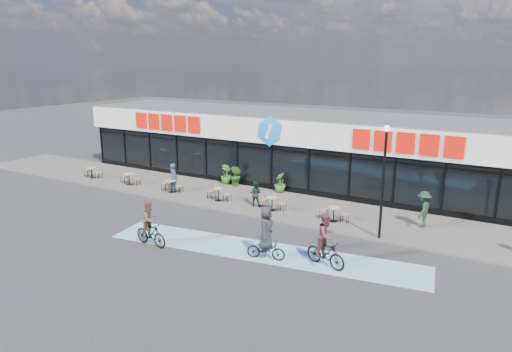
% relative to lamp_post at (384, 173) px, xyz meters
% --- Properties ---
extents(ground, '(120.00, 120.00, 0.00)m').
position_rel_lamp_post_xyz_m(ground, '(-8.06, -2.30, -3.16)').
color(ground, '#28282B').
rests_on(ground, ground).
extents(sidewalk, '(44.00, 5.00, 0.10)m').
position_rel_lamp_post_xyz_m(sidewalk, '(-8.06, 2.20, -3.11)').
color(sidewalk, '#5D5752').
rests_on(sidewalk, ground).
extents(bike_lane, '(14.17, 4.13, 0.01)m').
position_rel_lamp_post_xyz_m(bike_lane, '(-4.06, -3.80, -3.16)').
color(bike_lane, '#69A7C7').
rests_on(bike_lane, ground).
extents(building, '(30.60, 6.57, 4.75)m').
position_rel_lamp_post_xyz_m(building, '(-8.06, 7.63, -0.82)').
color(building, black).
rests_on(building, ground).
extents(lamp_post, '(0.28, 0.28, 5.16)m').
position_rel_lamp_post_xyz_m(lamp_post, '(0.00, 0.00, 0.00)').
color(lamp_post, black).
rests_on(lamp_post, sidewalk).
extents(bistro_set_0, '(1.54, 0.62, 0.90)m').
position_rel_lamp_post_xyz_m(bistro_set_0, '(-20.06, 1.12, -2.61)').
color(bistro_set_0, tan).
rests_on(bistro_set_0, sidewalk).
extents(bistro_set_1, '(1.54, 0.62, 0.90)m').
position_rel_lamp_post_xyz_m(bistro_set_1, '(-16.56, 1.12, -2.61)').
color(bistro_set_1, tan).
rests_on(bistro_set_1, sidewalk).
extents(bistro_set_2, '(1.54, 0.62, 0.90)m').
position_rel_lamp_post_xyz_m(bistro_set_2, '(-13.07, 1.12, -2.61)').
color(bistro_set_2, tan).
rests_on(bistro_set_2, sidewalk).
extents(bistro_set_3, '(1.54, 0.62, 0.90)m').
position_rel_lamp_post_xyz_m(bistro_set_3, '(-9.57, 1.12, -2.61)').
color(bistro_set_3, tan).
rests_on(bistro_set_3, sidewalk).
extents(bistro_set_4, '(1.54, 0.62, 0.90)m').
position_rel_lamp_post_xyz_m(bistro_set_4, '(-6.08, 1.12, -2.61)').
color(bistro_set_4, tan).
rests_on(bistro_set_4, sidewalk).
extents(bistro_set_5, '(1.54, 0.62, 0.90)m').
position_rel_lamp_post_xyz_m(bistro_set_5, '(-2.58, 1.12, -2.61)').
color(bistro_set_5, tan).
rests_on(bistro_set_5, sidewalk).
extents(potted_plant_left, '(0.82, 0.82, 1.26)m').
position_rel_lamp_post_xyz_m(potted_plant_left, '(-11.22, 4.35, -2.43)').
color(potted_plant_left, '#275F1B').
rests_on(potted_plant_left, sidewalk).
extents(potted_plant_mid, '(0.90, 0.82, 1.35)m').
position_rel_lamp_post_xyz_m(potted_plant_mid, '(-10.37, 4.21, -2.39)').
color(potted_plant_mid, '#275016').
rests_on(potted_plant_mid, sidewalk).
extents(potted_plant_right, '(0.93, 0.93, 1.20)m').
position_rel_lamp_post_xyz_m(potted_plant_right, '(-7.28, 4.34, -2.46)').
color(potted_plant_right, '#325C1A').
rests_on(potted_plant_right, sidewalk).
extents(patron_left, '(0.74, 0.60, 1.74)m').
position_rel_lamp_post_xyz_m(patron_left, '(-13.11, 1.36, -2.19)').
color(patron_left, '#2F384A').
rests_on(patron_left, sidewalk).
extents(patron_right, '(0.81, 0.71, 1.43)m').
position_rel_lamp_post_xyz_m(patron_right, '(-7.24, 1.25, -2.35)').
color(patron_right, black).
rests_on(patron_right, sidewalk).
extents(pedestrian_a, '(0.77, 1.21, 1.79)m').
position_rel_lamp_post_xyz_m(pedestrian_a, '(1.42, 2.45, -2.17)').
color(pedestrian_a, black).
rests_on(pedestrian_a, sidewalk).
extents(cyclist_a, '(1.70, 1.00, 2.28)m').
position_rel_lamp_post_xyz_m(cyclist_a, '(-3.49, -4.40, -2.22)').
color(cyclist_a, black).
rests_on(cyclist_a, ground).
extents(cyclist_b, '(1.91, 1.00, 2.20)m').
position_rel_lamp_post_xyz_m(cyclist_b, '(-1.12, -3.83, -2.24)').
color(cyclist_b, black).
rests_on(cyclist_b, ground).
extents(cyclist_c, '(1.85, 0.84, 2.06)m').
position_rel_lamp_post_xyz_m(cyclist_c, '(-8.56, -5.68, -2.31)').
color(cyclist_c, black).
rests_on(cyclist_c, ground).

